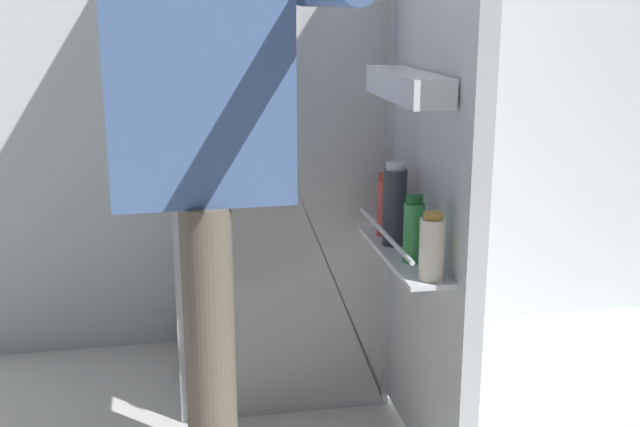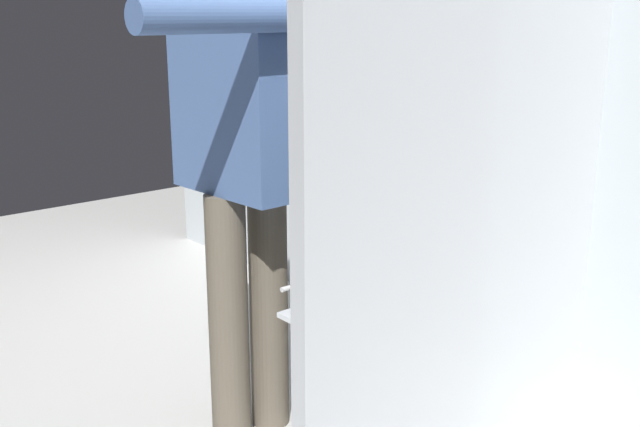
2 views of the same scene
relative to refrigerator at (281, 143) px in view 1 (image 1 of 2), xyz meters
The scene contains 2 objects.
refrigerator is the anchor object (origin of this frame).
person 0.65m from the refrigerator, 114.22° to the right, with size 0.53×0.72×1.57m.
Camera 1 is at (-0.31, -1.98, 1.25)m, focal length 44.50 mm.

